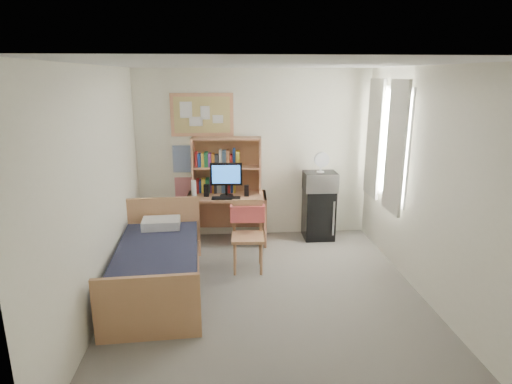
{
  "coord_description": "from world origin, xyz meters",
  "views": [
    {
      "loc": [
        -0.48,
        -4.45,
        2.49
      ],
      "look_at": [
        -0.04,
        1.2,
        0.94
      ],
      "focal_mm": 30.0,
      "sensor_mm": 36.0,
      "label": 1
    }
  ],
  "objects": [
    {
      "name": "speaker_left",
      "position": [
        -0.74,
        1.74,
        0.83
      ],
      "size": [
        0.08,
        0.08,
        0.18
      ],
      "primitive_type": "cube",
      "rotation": [
        0.0,
        0.0,
        -0.06
      ],
      "color": "black",
      "rests_on": "desk"
    },
    {
      "name": "wall_front",
      "position": [
        0.0,
        -2.1,
        1.3
      ],
      "size": [
        3.6,
        0.04,
        2.6
      ],
      "primitive_type": "cube",
      "color": "white",
      "rests_on": "floor"
    },
    {
      "name": "mini_fridge",
      "position": [
        1.0,
        1.84,
        0.39
      ],
      "size": [
        0.46,
        0.46,
        0.78
      ],
      "primitive_type": "cube",
      "rotation": [
        0.0,
        0.0,
        -0.01
      ],
      "color": "black",
      "rests_on": "floor"
    },
    {
      "name": "desk_chair",
      "position": [
        -0.18,
        0.76,
        0.46
      ],
      "size": [
        0.48,
        0.48,
        0.92
      ],
      "primitive_type": "cube",
      "rotation": [
        0.0,
        0.0,
        -0.05
      ],
      "color": "tan",
      "rests_on": "floor"
    },
    {
      "name": "desk_fan",
      "position": [
        1.0,
        1.82,
        1.2
      ],
      "size": [
        0.23,
        0.23,
        0.28
      ],
      "primitive_type": "cylinder",
      "rotation": [
        0.0,
        0.0,
        -0.01
      ],
      "color": "silver",
      "rests_on": "microwave"
    },
    {
      "name": "bed",
      "position": [
        -1.28,
        0.25,
        0.27
      ],
      "size": [
        1.07,
        1.99,
        0.53
      ],
      "primitive_type": "cube",
      "rotation": [
        0.0,
        0.0,
        0.05
      ],
      "color": "#1A1C2F",
      "rests_on": "floor"
    },
    {
      "name": "bulletin_board",
      "position": [
        -0.78,
        2.08,
        1.92
      ],
      "size": [
        0.94,
        0.03,
        0.64
      ],
      "primitive_type": "cube",
      "color": "tan",
      "rests_on": "wall_back"
    },
    {
      "name": "speaker_right",
      "position": [
        -0.14,
        1.7,
        0.83
      ],
      "size": [
        0.07,
        0.07,
        0.17
      ],
      "primitive_type": "cube",
      "rotation": [
        0.0,
        0.0,
        -0.06
      ],
      "color": "black",
      "rests_on": "desk"
    },
    {
      "name": "wall_back",
      "position": [
        0.0,
        2.1,
        1.3
      ],
      "size": [
        3.6,
        0.04,
        2.6
      ],
      "primitive_type": "cube",
      "color": "white",
      "rests_on": "floor"
    },
    {
      "name": "curtain_left",
      "position": [
        1.72,
        0.8,
        1.6
      ],
      "size": [
        0.04,
        0.55,
        1.7
      ],
      "primitive_type": "cube",
      "color": "silver",
      "rests_on": "wall_right"
    },
    {
      "name": "pillow",
      "position": [
        -1.32,
        1.0,
        0.59
      ],
      "size": [
        0.51,
        0.37,
        0.12
      ],
      "primitive_type": "cube",
      "rotation": [
        0.0,
        0.0,
        0.05
      ],
      "color": "silver",
      "rests_on": "bed"
    },
    {
      "name": "wall_left",
      "position": [
        -1.8,
        0.0,
        1.3
      ],
      "size": [
        0.04,
        4.2,
        2.6
      ],
      "primitive_type": "cube",
      "color": "white",
      "rests_on": "floor"
    },
    {
      "name": "water_bottle",
      "position": [
        -0.92,
        1.71,
        0.87
      ],
      "size": [
        0.08,
        0.08,
        0.25
      ],
      "primitive_type": "cylinder",
      "rotation": [
        0.0,
        0.0,
        -0.06
      ],
      "color": "silver",
      "rests_on": "desk"
    },
    {
      "name": "window_unit",
      "position": [
        1.75,
        1.2,
        1.6
      ],
      "size": [
        0.1,
        1.4,
        1.7
      ],
      "primitive_type": "cube",
      "color": "white",
      "rests_on": "wall_right"
    },
    {
      "name": "keyboard",
      "position": [
        -0.45,
        1.58,
        0.75
      ],
      "size": [
        0.43,
        0.16,
        0.02
      ],
      "primitive_type": "cube",
      "rotation": [
        0.0,
        0.0,
        -0.06
      ],
      "color": "black",
      "rests_on": "desk"
    },
    {
      "name": "hoodie",
      "position": [
        -0.17,
        0.96,
        0.71
      ],
      "size": [
        0.47,
        0.16,
        0.22
      ],
      "primitive_type": "cube",
      "rotation": [
        0.0,
        0.0,
        -0.05
      ],
      "color": "#F55F5D",
      "rests_on": "desk_chair"
    },
    {
      "name": "poster_japan",
      "position": [
        -1.1,
        2.09,
        0.78
      ],
      "size": [
        0.28,
        0.01,
        0.36
      ],
      "primitive_type": "cube",
      "color": "red",
      "rests_on": "wall_back"
    },
    {
      "name": "floor",
      "position": [
        0.0,
        0.0,
        -0.01
      ],
      "size": [
        3.6,
        4.2,
        0.02
      ],
      "primitive_type": "cube",
      "color": "gray",
      "rests_on": "ground"
    },
    {
      "name": "curtain_right",
      "position": [
        1.72,
        1.6,
        1.6
      ],
      "size": [
        0.04,
        0.55,
        1.7
      ],
      "primitive_type": "cube",
      "color": "silver",
      "rests_on": "wall_right"
    },
    {
      "name": "desk",
      "position": [
        -0.43,
        1.78,
        0.37
      ],
      "size": [
        1.22,
        0.67,
        0.74
      ],
      "primitive_type": "cube",
      "rotation": [
        0.0,
        0.0,
        -0.06
      ],
      "color": "tan",
      "rests_on": "floor"
    },
    {
      "name": "hutch",
      "position": [
        -0.43,
        1.93,
        1.17
      ],
      "size": [
        1.06,
        0.33,
        0.85
      ],
      "primitive_type": "cube",
      "rotation": [
        0.0,
        0.0,
        -0.06
      ],
      "color": "tan",
      "rests_on": "desk"
    },
    {
      "name": "wall_right",
      "position": [
        1.8,
        0.0,
        1.3
      ],
      "size": [
        0.04,
        4.2,
        2.6
      ],
      "primitive_type": "cube",
      "color": "white",
      "rests_on": "floor"
    },
    {
      "name": "poster_wave",
      "position": [
        -1.1,
        2.09,
        1.25
      ],
      "size": [
        0.3,
        0.01,
        0.42
      ],
      "primitive_type": "cube",
      "color": "#264C99",
      "rests_on": "wall_back"
    },
    {
      "name": "microwave",
      "position": [
        1.0,
        1.82,
        0.92
      ],
      "size": [
        0.5,
        0.38,
        0.29
      ],
      "primitive_type": "cube",
      "rotation": [
        0.0,
        0.0,
        -0.01
      ],
      "color": "silver",
      "rests_on": "mini_fridge"
    },
    {
      "name": "ceiling",
      "position": [
        0.0,
        0.0,
        2.6
      ],
      "size": [
        3.6,
        4.2,
        0.02
      ],
      "primitive_type": "cube",
      "color": "silver",
      "rests_on": "wall_back"
    },
    {
      "name": "monitor",
      "position": [
        -0.44,
        1.72,
        1.0
      ],
      "size": [
        0.47,
        0.07,
        0.5
      ],
      "primitive_type": "cube",
      "rotation": [
        0.0,
        0.0,
        -0.06
      ],
      "color": "black",
      "rests_on": "desk"
    }
  ]
}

